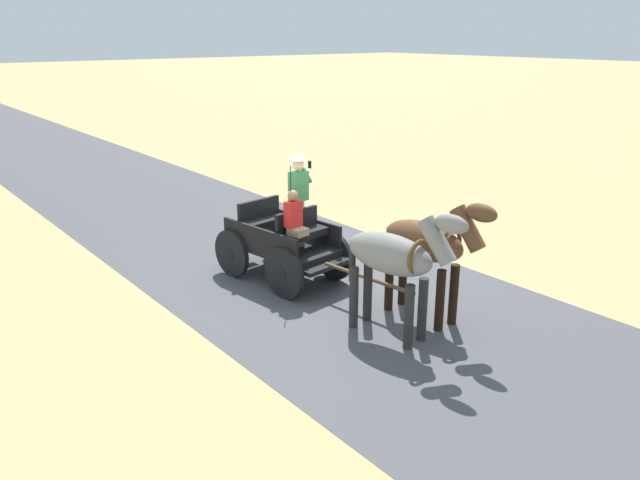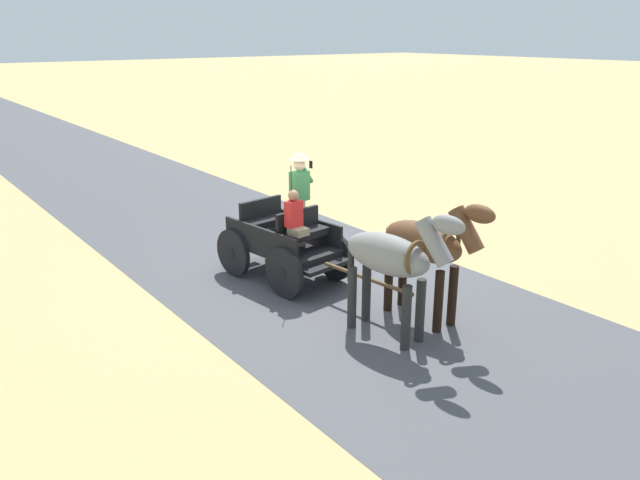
# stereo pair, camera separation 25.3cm
# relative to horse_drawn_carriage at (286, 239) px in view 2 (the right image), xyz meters

# --- Properties ---
(ground_plane) EXTENTS (200.00, 200.00, 0.00)m
(ground_plane) POSITION_rel_horse_drawn_carriage_xyz_m (-0.40, 0.11, -0.82)
(ground_plane) COLOR tan
(road_surface) EXTENTS (5.77, 160.00, 0.01)m
(road_surface) POSITION_rel_horse_drawn_carriage_xyz_m (-0.40, 0.11, -0.81)
(road_surface) COLOR #4C4C51
(road_surface) RESTS_ON ground
(horse_drawn_carriage) EXTENTS (1.69, 4.51, 2.50)m
(horse_drawn_carriage) POSITION_rel_horse_drawn_carriage_xyz_m (0.00, 0.00, 0.00)
(horse_drawn_carriage) COLOR black
(horse_drawn_carriage) RESTS_ON ground
(horse_near_side) EXTENTS (0.67, 2.13, 2.21)m
(horse_near_side) POSITION_rel_horse_drawn_carriage_xyz_m (-0.81, 2.95, 0.51)
(horse_near_side) COLOR brown
(horse_near_side) RESTS_ON ground
(horse_off_side) EXTENTS (0.79, 2.15, 2.21)m
(horse_off_side) POSITION_rel_horse_drawn_carriage_xyz_m (0.07, 3.06, 0.51)
(horse_off_side) COLOR gray
(horse_off_side) RESTS_ON ground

